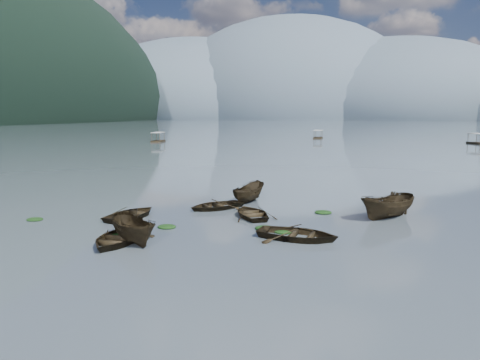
% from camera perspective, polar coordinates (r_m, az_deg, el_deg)
% --- Properties ---
extents(ground_plane, '(2400.00, 2400.00, 0.00)m').
position_cam_1_polar(ground_plane, '(22.68, -5.72, -9.51)').
color(ground_plane, '#49535B').
extents(haze_mtn_a, '(520.00, 520.00, 280.00)m').
position_cam_1_polar(haze_mtn_a, '(958.39, -5.48, 8.16)').
color(haze_mtn_a, '#475666').
rests_on(haze_mtn_a, ground).
extents(haze_mtn_b, '(520.00, 520.00, 340.00)m').
position_cam_1_polar(haze_mtn_b, '(923.06, 6.66, 8.13)').
color(haze_mtn_b, '#475666').
rests_on(haze_mtn_b, ground).
extents(haze_mtn_c, '(520.00, 520.00, 260.00)m').
position_cam_1_polar(haze_mtn_c, '(930.36, 19.15, 7.72)').
color(haze_mtn_c, '#475666').
rests_on(haze_mtn_c, ground).
extents(rowboat_0, '(3.33, 4.59, 0.93)m').
position_cam_1_polar(rowboat_0, '(25.10, -15.95, -8.01)').
color(rowboat_0, black).
rests_on(rowboat_0, ground).
extents(rowboat_1, '(4.32, 5.09, 0.90)m').
position_cam_1_polar(rowboat_1, '(30.78, -14.26, -4.87)').
color(rowboat_1, black).
rests_on(rowboat_1, ground).
extents(rowboat_2, '(4.34, 4.30, 1.71)m').
position_cam_1_polar(rowboat_2, '(24.93, -13.90, -8.04)').
color(rowboat_2, black).
rests_on(rowboat_2, ground).
extents(rowboat_3, '(4.47, 4.99, 0.85)m').
position_cam_1_polar(rowboat_3, '(30.19, 1.60, -4.87)').
color(rowboat_3, black).
rests_on(rowboat_3, ground).
extents(rowboat_4, '(5.27, 4.24, 0.97)m').
position_cam_1_polar(rowboat_4, '(25.00, 7.65, -7.81)').
color(rowboat_4, black).
rests_on(rowboat_4, ground).
extents(rowboat_5, '(4.93, 4.89, 1.95)m').
position_cam_1_polar(rowboat_5, '(31.32, 19.06, -4.85)').
color(rowboat_5, black).
rests_on(rowboat_5, ground).
extents(rowboat_7, '(5.23, 5.18, 0.89)m').
position_cam_1_polar(rowboat_7, '(32.67, -3.23, -3.84)').
color(rowboat_7, black).
rests_on(rowboat_7, ground).
extents(rowboat_8, '(2.82, 4.76, 1.73)m').
position_cam_1_polar(rowboat_8, '(35.19, 1.13, -2.92)').
color(rowboat_8, black).
rests_on(rowboat_8, ground).
extents(weed_clump_0, '(1.20, 0.98, 0.26)m').
position_cam_1_polar(weed_clump_0, '(27.56, -9.73, -6.30)').
color(weed_clump_0, black).
rests_on(weed_clump_0, ground).
extents(weed_clump_1, '(1.13, 0.91, 0.25)m').
position_cam_1_polar(weed_clump_1, '(26.41, -16.83, -7.22)').
color(weed_clump_1, black).
rests_on(weed_clump_1, ground).
extents(weed_clump_2, '(1.30, 1.04, 0.28)m').
position_cam_1_polar(weed_clump_2, '(26.84, 3.38, -6.60)').
color(weed_clump_2, black).
rests_on(weed_clump_2, ground).
extents(weed_clump_3, '(0.97, 0.82, 0.22)m').
position_cam_1_polar(weed_clump_3, '(32.29, 0.96, -3.97)').
color(weed_clump_3, black).
rests_on(weed_clump_3, ground).
extents(weed_clump_4, '(1.17, 0.93, 0.24)m').
position_cam_1_polar(weed_clump_4, '(26.21, 5.83, -7.01)').
color(weed_clump_4, black).
rests_on(weed_clump_4, ground).
extents(weed_clump_5, '(1.14, 0.92, 0.24)m').
position_cam_1_polar(weed_clump_5, '(32.24, -25.68, -4.86)').
color(weed_clump_5, black).
rests_on(weed_clump_5, ground).
extents(weed_clump_6, '(1.05, 0.88, 0.22)m').
position_cam_1_polar(weed_clump_6, '(34.40, -2.08, -3.19)').
color(weed_clump_6, black).
rests_on(weed_clump_6, ground).
extents(weed_clump_7, '(1.25, 1.00, 0.27)m').
position_cam_1_polar(weed_clump_7, '(31.66, 11.02, -4.39)').
color(weed_clump_7, black).
rests_on(weed_clump_7, ground).
extents(pontoon_left, '(3.58, 6.73, 2.46)m').
position_cam_1_polar(pontoon_left, '(116.83, -10.85, 5.02)').
color(pontoon_left, black).
rests_on(pontoon_left, ground).
extents(pontoon_centre, '(3.07, 6.48, 2.42)m').
position_cam_1_polar(pontoon_centre, '(134.42, 10.35, 5.48)').
color(pontoon_centre, black).
rests_on(pontoon_centre, ground).
extents(pontoon_right, '(3.83, 6.85, 2.48)m').
position_cam_1_polar(pontoon_right, '(121.48, 29.15, 4.21)').
color(pontoon_right, black).
rests_on(pontoon_right, ground).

